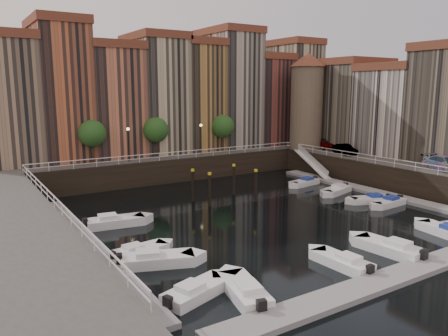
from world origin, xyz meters
TOP-DOWN VIEW (x-y plane):
  - ground at (0.00, 0.00)m, footprint 200.00×200.00m
  - quay_far at (0.00, 26.00)m, footprint 80.00×20.00m
  - quay_right at (28.00, -2.00)m, footprint 20.00×36.00m
  - dock_left at (-16.20, -1.00)m, footprint 2.00×28.00m
  - dock_right at (16.20, -1.00)m, footprint 2.00×28.00m
  - dock_near at (0.00, -17.00)m, footprint 30.00×2.00m
  - mountains at (1.72, 110.00)m, footprint 145.00×100.00m
  - far_terrace at (3.31, 23.50)m, footprint 48.70×10.30m
  - right_terrace at (26.50, 3.80)m, footprint 9.30×24.30m
  - corner_tower at (20.00, 14.50)m, footprint 5.20×5.20m
  - promenade_trees at (-1.33, 18.20)m, footprint 21.20×3.20m
  - street_lamps at (-1.00, 17.20)m, footprint 10.36×0.36m
  - railings at (0.00, 4.88)m, footprint 36.08×34.04m
  - gangway at (17.10, 10.00)m, footprint 2.78×8.32m
  - mooring_pilings at (-0.05, 5.23)m, footprint 5.87×4.22m
  - boat_left_0 at (-13.01, -12.44)m, footprint 4.77×2.96m
  - boat_left_1 at (-13.09, -6.95)m, footprint 5.25×3.46m
  - boat_left_2 at (-13.44, -4.71)m, footprint 4.39×2.08m
  - boat_left_3 at (-12.73, 2.89)m, footprint 5.28×2.54m
  - boat_right_1 at (13.12, -5.52)m, footprint 4.42×1.89m
  - boat_right_2 at (12.56, -3.73)m, footprint 4.43×2.92m
  - boat_right_3 at (12.65, 1.13)m, footprint 4.73×2.77m
  - boat_right_4 at (12.50, 6.24)m, footprint 4.47×2.17m
  - boat_near_0 at (-10.63, -13.94)m, footprint 2.73×5.00m
  - boat_near_1 at (-2.60, -13.90)m, footprint 1.90×4.68m
  - boat_near_2 at (2.19, -14.03)m, footprint 2.44×5.37m
  - boat_near_3 at (9.33, -13.91)m, footprint 2.27×4.81m
  - car_a at (21.99, 12.74)m, footprint 3.23×5.05m
  - car_b at (20.17, 7.01)m, footprint 2.38×4.40m
  - car_c at (20.34, -6.98)m, footprint 3.48×5.86m

SIDE VIEW (x-z plane):
  - ground at x=0.00m, z-range 0.00..0.00m
  - dock_left at x=-16.20m, z-range 0.00..0.35m
  - dock_right at x=16.20m, z-range 0.00..0.35m
  - dock_near at x=0.00m, z-range 0.00..0.35m
  - boat_left_2 at x=-13.44m, z-range -0.16..0.83m
  - boat_right_2 at x=12.56m, z-range -0.16..0.84m
  - boat_right_1 at x=13.12m, z-range -0.16..0.84m
  - boat_right_4 at x=12.50m, z-range -0.16..0.84m
  - boat_right_3 at x=12.65m, z-range -0.17..0.89m
  - boat_near_1 at x=-2.60m, z-range -0.17..0.89m
  - boat_left_0 at x=-13.01m, z-range -0.17..0.90m
  - boat_near_3 at x=9.33m, z-range -0.18..0.91m
  - boat_near_0 at x=-10.63m, z-range -0.18..0.94m
  - boat_left_1 at x=-13.09m, z-range -0.19..0.99m
  - boat_left_3 at x=-12.73m, z-range -0.19..0.99m
  - boat_near_2 at x=2.19m, z-range -0.20..1.01m
  - quay_far at x=0.00m, z-range 0.00..3.00m
  - quay_right at x=28.00m, z-range 0.00..3.00m
  - mooring_pilings at x=-0.05m, z-range -0.24..3.54m
  - gangway at x=17.10m, z-range 0.05..3.78m
  - car_b at x=20.17m, z-range 3.00..4.38m
  - railings at x=0.00m, z-range 3.53..4.05m
  - car_c at x=20.34m, z-range 3.00..4.59m
  - car_a at x=21.99m, z-range 3.00..4.60m
  - street_lamps at x=-1.00m, z-range 3.81..7.99m
  - promenade_trees at x=-1.33m, z-range 3.98..9.18m
  - mountains at x=1.72m, z-range -1.08..16.92m
  - right_terrace at x=26.50m, z-range 2.56..16.56m
  - corner_tower at x=20.00m, z-range 3.29..17.09m
  - far_terrace at x=3.31m, z-range 2.20..19.70m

